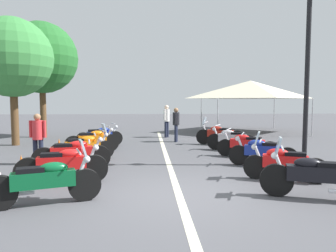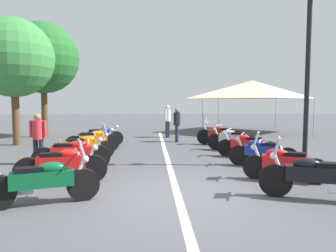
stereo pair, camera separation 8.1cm
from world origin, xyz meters
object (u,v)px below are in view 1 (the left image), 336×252
object	(u,v)px
motorcycle_right_row_0	(315,176)
bystander_1	(176,122)
motorcycle_right_row_2	(262,152)
motorcycle_right_row_5	(220,134)
roadside_tree_0	(42,58)
motorcycle_right_row_4	(232,139)
motorcycle_left_row_3	(84,146)
motorcycle_left_row_1	(63,164)
motorcycle_left_row_0	(46,181)
bystander_2	(167,118)
roadside_tree_1	(12,58)
motorcycle_left_row_5	(100,136)
motorcycle_right_row_3	(247,145)
street_lamp_twin_globe	(308,43)
motorcycle_left_row_4	(93,140)
traffic_cone_1	(59,147)
traffic_cone_2	(21,168)
motorcycle_right_row_1	(284,162)
event_tent	(250,90)
motorcycle_left_row_2	(73,153)
bystander_0	(38,135)

from	to	relation	value
motorcycle_right_row_0	bystander_1	size ratio (longest dim) A/B	1.30
motorcycle_right_row_2	motorcycle_right_row_5	xyz separation A→B (m)	(4.55, 0.24, 0.03)
roadside_tree_0	motorcycle_right_row_0	bearing A→B (deg)	-141.62
motorcycle_right_row_4	bystander_1	world-z (taller)	bystander_1
motorcycle_left_row_3	motorcycle_right_row_5	xyz separation A→B (m)	(3.22, -5.27, 0.02)
bystander_1	motorcycle_right_row_0	bearing A→B (deg)	-64.58
motorcycle_right_row_0	motorcycle_left_row_1	bearing A→B (deg)	4.25
motorcycle_left_row_0	bystander_2	xyz separation A→B (m)	(10.81, -2.89, 0.55)
motorcycle_right_row_4	roadside_tree_1	world-z (taller)	roadside_tree_1
motorcycle_right_row_4	motorcycle_left_row_0	bearing A→B (deg)	80.54
bystander_1	motorcycle_left_row_5	bearing A→B (deg)	-146.81
motorcycle_left_row_1	motorcycle_right_row_4	xyz separation A→B (m)	(4.59, -5.25, -0.01)
motorcycle_right_row_3	street_lamp_twin_globe	xyz separation A→B (m)	(-1.41, -1.33, 3.19)
motorcycle_left_row_0	motorcycle_left_row_4	size ratio (longest dim) A/B	1.05
motorcycle_left_row_3	traffic_cone_1	size ratio (longest dim) A/B	3.22
street_lamp_twin_globe	roadside_tree_1	world-z (taller)	roadside_tree_1
motorcycle_left_row_1	motorcycle_right_row_3	world-z (taller)	motorcycle_left_row_1
traffic_cone_2	roadside_tree_0	size ratio (longest dim) A/B	0.10
motorcycle_right_row_1	roadside_tree_0	distance (m)	13.79
motorcycle_left_row_1	traffic_cone_1	world-z (taller)	motorcycle_left_row_1
motorcycle_left_row_1	motorcycle_left_row_5	xyz separation A→B (m)	(6.16, 0.07, -0.01)
motorcycle_right_row_1	traffic_cone_2	world-z (taller)	motorcycle_right_row_1
motorcycle_left_row_0	event_tent	bearing A→B (deg)	39.46
motorcycle_left_row_0	motorcycle_left_row_5	size ratio (longest dim) A/B	1.07
motorcycle_left_row_1	event_tent	distance (m)	14.59
motorcycle_right_row_2	motorcycle_right_row_4	size ratio (longest dim) A/B	1.04
motorcycle_left_row_2	roadside_tree_0	bearing A→B (deg)	100.34
motorcycle_left_row_5	roadside_tree_0	xyz separation A→B (m)	(3.63, 3.55, 3.75)
motorcycle_right_row_4	bystander_2	xyz separation A→B (m)	(4.72, 2.27, 0.56)
motorcycle_right_row_4	roadside_tree_1	xyz separation A→B (m)	(2.12, 9.09, 3.34)
motorcycle_left_row_3	motorcycle_right_row_5	bearing A→B (deg)	9.29
motorcycle_right_row_3	bystander_0	world-z (taller)	bystander_0
motorcycle_right_row_3	traffic_cone_1	world-z (taller)	motorcycle_right_row_3
bystander_0	event_tent	world-z (taller)	event_tent
motorcycle_left_row_4	motorcycle_right_row_2	distance (m)	6.21
street_lamp_twin_globe	motorcycle_right_row_5	bearing A→B (deg)	19.27
bystander_2	event_tent	bearing A→B (deg)	57.85
motorcycle_right_row_3	motorcycle_left_row_3	bearing A→B (deg)	29.35
motorcycle_left_row_5	traffic_cone_1	size ratio (longest dim) A/B	3.12
motorcycle_left_row_0	roadside_tree_1	xyz separation A→B (m)	(8.22, 3.92, 3.34)
motorcycle_left_row_4	traffic_cone_1	distance (m)	1.26
bystander_0	motorcycle_right_row_2	bearing A→B (deg)	-89.90
bystander_2	roadside_tree_0	world-z (taller)	roadside_tree_0
motorcycle_right_row_3	bystander_1	xyz separation A→B (m)	(4.30, 2.06, 0.50)
roadside_tree_0	motorcycle_left_row_5	bearing A→B (deg)	-135.70
motorcycle_left_row_4	motorcycle_left_row_5	distance (m)	1.60
bystander_2	event_tent	size ratio (longest dim) A/B	0.30
motorcycle_right_row_1	bystander_1	xyz separation A→B (m)	(7.46, 1.98, 0.49)
motorcycle_right_row_3	traffic_cone_2	world-z (taller)	motorcycle_right_row_3
motorcycle_left_row_2	motorcycle_left_row_4	xyz separation A→B (m)	(3.03, -0.04, -0.00)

